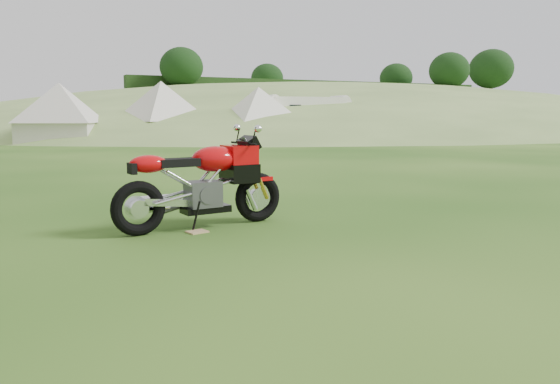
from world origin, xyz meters
name	(u,v)px	position (x,y,z in m)	size (l,w,h in m)	color
ground	(280,253)	(0.00, 0.00, 0.00)	(120.00, 120.00, 0.00)	#19430E
hillside	(322,127)	(24.00, 40.00, 0.00)	(80.00, 64.00, 8.00)	olive
hedgerow	(322,127)	(24.00, 40.00, 0.00)	(36.00, 1.20, 8.60)	#1B3110
sport_motorcycle	(201,177)	(-0.32, 1.44, 0.60)	(2.00, 0.50, 1.20)	#C1060A
plywood_board	(197,232)	(-0.44, 1.22, 0.01)	(0.22, 0.17, 0.02)	tan
tent_left	(60,113)	(-0.28, 21.49, 1.32)	(3.05, 3.05, 2.64)	beige
tent_mid	(162,112)	(4.26, 21.62, 1.38)	(3.18, 3.18, 2.76)	silver
tent_right	(259,114)	(8.27, 19.20, 1.29)	(2.98, 2.98, 2.58)	white
caravan	(305,118)	(11.24, 20.10, 1.09)	(4.65, 2.08, 2.18)	white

